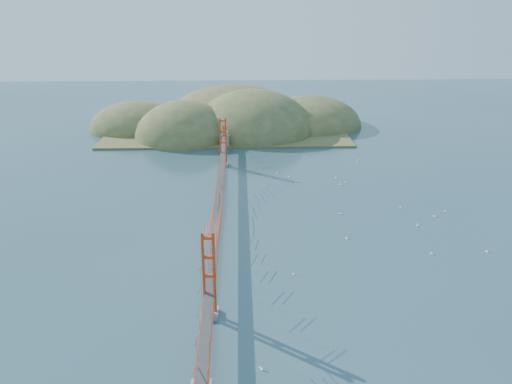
{
  "coord_description": "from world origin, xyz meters",
  "views": [
    {
      "loc": [
        4.03,
        -83.34,
        37.81
      ],
      "look_at": [
        6.74,
        0.0,
        4.98
      ],
      "focal_mm": 35.0,
      "sensor_mm": 36.0,
      "label": 1
    }
  ],
  "objects_px": {
    "sailboat_0": "(294,274)",
    "sailboat_1": "(340,213)",
    "sailboat_2": "(431,253)",
    "bridge": "(218,182)"
  },
  "relations": [
    {
      "from": "bridge",
      "to": "sailboat_0",
      "type": "xyz_separation_m",
      "value": [
        11.56,
        -20.53,
        -6.86
      ]
    },
    {
      "from": "sailboat_0",
      "to": "sailboat_1",
      "type": "bearing_deg",
      "value": 62.88
    },
    {
      "from": "sailboat_2",
      "to": "sailboat_0",
      "type": "relative_size",
      "value": 0.92
    },
    {
      "from": "bridge",
      "to": "sailboat_2",
      "type": "relative_size",
      "value": 161.0
    },
    {
      "from": "bridge",
      "to": "sailboat_2",
      "type": "distance_m",
      "value": 37.72
    },
    {
      "from": "bridge",
      "to": "sailboat_0",
      "type": "height_order",
      "value": "bridge"
    },
    {
      "from": "sailboat_1",
      "to": "sailboat_2",
      "type": "bearing_deg",
      "value": -54.28
    },
    {
      "from": "sailboat_2",
      "to": "sailboat_1",
      "type": "bearing_deg",
      "value": 125.72
    },
    {
      "from": "sailboat_2",
      "to": "sailboat_0",
      "type": "bearing_deg",
      "value": -166.37
    },
    {
      "from": "sailboat_1",
      "to": "sailboat_0",
      "type": "distance_m",
      "value": 23.91
    }
  ]
}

